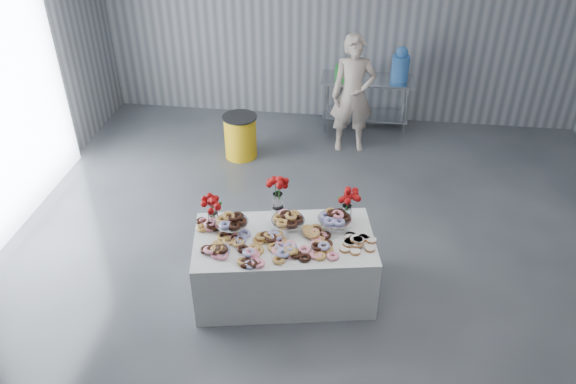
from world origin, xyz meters
name	(u,v)px	position (x,y,z in m)	size (l,w,h in m)	color
ground	(315,293)	(0.00, 0.00, 0.00)	(9.00, 9.00, 0.00)	#36383D
room_walls	(293,65)	(-0.27, 0.07, 2.64)	(8.04, 9.04, 4.02)	slate
display_table	(284,265)	(-0.35, -0.01, 0.38)	(1.90, 1.00, 0.75)	white
prep_table	(366,94)	(0.46, 4.10, 0.62)	(1.50, 0.60, 0.90)	silver
donut_mounds	(283,238)	(-0.35, -0.06, 0.80)	(1.80, 0.80, 0.09)	tan
cake_stand_left	(231,221)	(-0.92, 0.04, 0.89)	(0.36, 0.36, 0.17)	silver
cake_stand_mid	(288,219)	(-0.33, 0.15, 0.89)	(0.36, 0.36, 0.17)	silver
cake_stand_right	(335,217)	(0.17, 0.24, 0.89)	(0.36, 0.36, 0.17)	silver
danish_pile	(357,241)	(0.42, -0.01, 0.81)	(0.48, 0.48, 0.11)	white
bouquet_left	(212,204)	(-1.13, 0.10, 1.05)	(0.26, 0.26, 0.42)	white
bouquet_right	(348,197)	(0.29, 0.42, 1.05)	(0.26, 0.26, 0.42)	white
bouquet_center	(278,190)	(-0.46, 0.33, 1.13)	(0.26, 0.26, 0.57)	silver
water_jug	(401,65)	(0.96, 4.10, 1.15)	(0.28, 0.28, 0.55)	#4186DE
drink_bottles	(348,72)	(0.14, 4.00, 1.04)	(0.54, 0.08, 0.27)	#268C33
person	(353,94)	(0.25, 3.38, 0.92)	(0.67, 0.44, 1.84)	#CC8C93
trash_barrel	(241,136)	(-1.43, 2.89, 0.34)	(0.53, 0.53, 0.68)	gold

